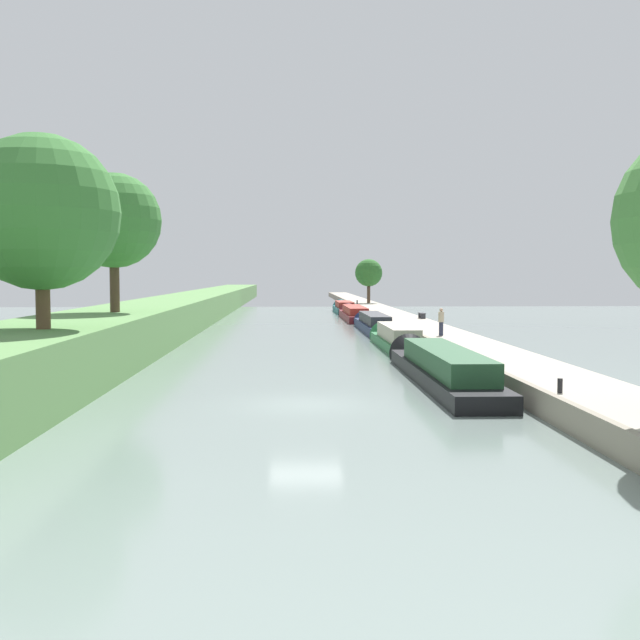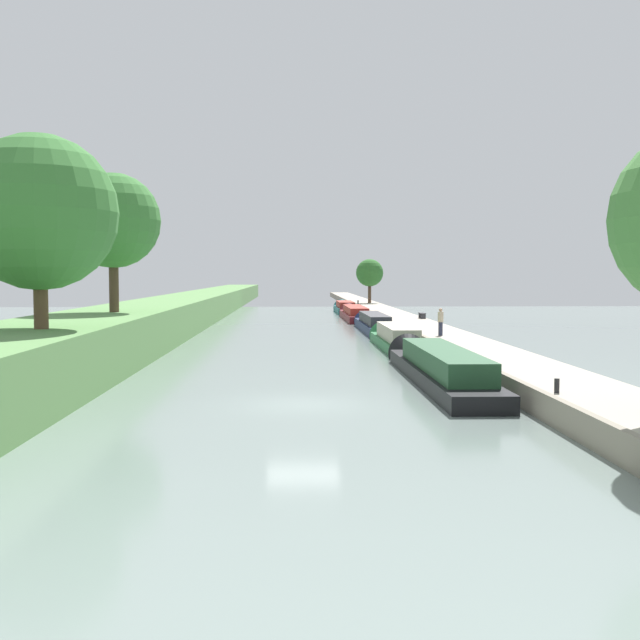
{
  "view_description": "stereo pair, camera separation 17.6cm",
  "coord_description": "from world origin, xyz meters",
  "px_view_note": "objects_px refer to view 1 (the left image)",
  "views": [
    {
      "loc": [
        -0.51,
        -25.95,
        4.47
      ],
      "look_at": [
        1.72,
        32.01,
        1.0
      ],
      "focal_mm": 42.61,
      "sensor_mm": 36.0,
      "label": 1
    },
    {
      "loc": [
        -0.34,
        -25.95,
        4.47
      ],
      "look_at": [
        1.72,
        32.01,
        1.0
      ],
      "focal_mm": 42.61,
      "sensor_mm": 36.0,
      "label": 2
    }
  ],
  "objects_px": {
    "mooring_bollard_near": "(560,386)",
    "mooring_bollard_far": "(357,302)",
    "narrowboat_green": "(395,338)",
    "narrowboat_maroon": "(353,314)",
    "narrowboat_teal": "(344,308)",
    "park_bench": "(422,314)",
    "person_walking": "(441,321)",
    "narrowboat_navy": "(372,323)",
    "narrowboat_black": "(438,366)"
  },
  "relations": [
    {
      "from": "mooring_bollard_near",
      "to": "mooring_bollard_far",
      "type": "height_order",
      "value": "same"
    },
    {
      "from": "narrowboat_green",
      "to": "narrowboat_maroon",
      "type": "bearing_deg",
      "value": 90.15
    },
    {
      "from": "narrowboat_teal",
      "to": "park_bench",
      "type": "distance_m",
      "value": 27.47
    },
    {
      "from": "person_walking",
      "to": "park_bench",
      "type": "distance_m",
      "value": 17.94
    },
    {
      "from": "mooring_bollard_far",
      "to": "mooring_bollard_near",
      "type": "bearing_deg",
      "value": -90.0
    },
    {
      "from": "narrowboat_navy",
      "to": "person_walking",
      "type": "height_order",
      "value": "person_walking"
    },
    {
      "from": "narrowboat_navy",
      "to": "park_bench",
      "type": "distance_m",
      "value": 5.22
    },
    {
      "from": "narrowboat_navy",
      "to": "narrowboat_teal",
      "type": "relative_size",
      "value": 1.26
    },
    {
      "from": "narrowboat_black",
      "to": "narrowboat_navy",
      "type": "distance_m",
      "value": 28.39
    },
    {
      "from": "person_walking",
      "to": "park_bench",
      "type": "xyz_separation_m",
      "value": [
        1.94,
        17.83,
        -0.53
      ]
    },
    {
      "from": "narrowboat_teal",
      "to": "mooring_bollard_far",
      "type": "height_order",
      "value": "narrowboat_teal"
    },
    {
      "from": "narrowboat_black",
      "to": "park_bench",
      "type": "height_order",
      "value": "narrowboat_black"
    },
    {
      "from": "park_bench",
      "to": "narrowboat_black",
      "type": "bearing_deg",
      "value": -98.6
    },
    {
      "from": "person_walking",
      "to": "narrowboat_navy",
      "type": "bearing_deg",
      "value": 99.35
    },
    {
      "from": "mooring_bollard_far",
      "to": "narrowboat_maroon",
      "type": "bearing_deg",
      "value": -96.11
    },
    {
      "from": "park_bench",
      "to": "mooring_bollard_near",
      "type": "bearing_deg",
      "value": -93.77
    },
    {
      "from": "mooring_bollard_far",
      "to": "park_bench",
      "type": "relative_size",
      "value": 0.3
    },
    {
      "from": "narrowboat_teal",
      "to": "park_bench",
      "type": "xyz_separation_m",
      "value": [
        4.67,
        -27.06,
        0.63
      ]
    },
    {
      "from": "narrowboat_navy",
      "to": "narrowboat_teal",
      "type": "height_order",
      "value": "narrowboat_navy"
    },
    {
      "from": "mooring_bollard_near",
      "to": "mooring_bollard_far",
      "type": "bearing_deg",
      "value": 90.0
    },
    {
      "from": "narrowboat_green",
      "to": "mooring_bollard_near",
      "type": "bearing_deg",
      "value": -85.23
    },
    {
      "from": "person_walking",
      "to": "narrowboat_black",
      "type": "bearing_deg",
      "value": -101.77
    },
    {
      "from": "narrowboat_teal",
      "to": "mooring_bollard_near",
      "type": "bearing_deg",
      "value": -88.26
    },
    {
      "from": "narrowboat_teal",
      "to": "narrowboat_maroon",
      "type": "bearing_deg",
      "value": -89.89
    },
    {
      "from": "narrowboat_black",
      "to": "mooring_bollard_near",
      "type": "relative_size",
      "value": 36.33
    },
    {
      "from": "narrowboat_navy",
      "to": "person_walking",
      "type": "bearing_deg",
      "value": -80.65
    },
    {
      "from": "narrowboat_green",
      "to": "person_walking",
      "type": "height_order",
      "value": "person_walking"
    },
    {
      "from": "narrowboat_black",
      "to": "mooring_bollard_far",
      "type": "distance_m",
      "value": 63.06
    },
    {
      "from": "narrowboat_navy",
      "to": "mooring_bollard_far",
      "type": "distance_m",
      "value": 34.68
    },
    {
      "from": "narrowboat_black",
      "to": "person_walking",
      "type": "relative_size",
      "value": 9.85
    },
    {
      "from": "park_bench",
      "to": "narrowboat_navy",
      "type": "bearing_deg",
      "value": -148.78
    },
    {
      "from": "narrowboat_green",
      "to": "narrowboat_navy",
      "type": "height_order",
      "value": "narrowboat_green"
    },
    {
      "from": "narrowboat_maroon",
      "to": "mooring_bollard_far",
      "type": "height_order",
      "value": "narrowboat_maroon"
    },
    {
      "from": "narrowboat_black",
      "to": "narrowboat_teal",
      "type": "relative_size",
      "value": 1.4
    },
    {
      "from": "person_walking",
      "to": "mooring_bollard_far",
      "type": "height_order",
      "value": "person_walking"
    },
    {
      "from": "narrowboat_teal",
      "to": "park_bench",
      "type": "relative_size",
      "value": 7.8
    },
    {
      "from": "mooring_bollard_near",
      "to": "park_bench",
      "type": "height_order",
      "value": "park_bench"
    },
    {
      "from": "person_walking",
      "to": "mooring_bollard_near",
      "type": "bearing_deg",
      "value": -91.79
    },
    {
      "from": "narrowboat_maroon",
      "to": "narrowboat_green",
      "type": "bearing_deg",
      "value": -89.85
    },
    {
      "from": "narrowboat_green",
      "to": "narrowboat_navy",
      "type": "xyz_separation_m",
      "value": [
        0.13,
        14.06,
        0.01
      ]
    },
    {
      "from": "narrowboat_navy",
      "to": "mooring_bollard_near",
      "type": "xyz_separation_m",
      "value": [
        1.8,
        -37.2,
        0.46
      ]
    },
    {
      "from": "mooring_bollard_far",
      "to": "person_walking",
      "type": "bearing_deg",
      "value": -89.21
    },
    {
      "from": "narrowboat_navy",
      "to": "park_bench",
      "type": "bearing_deg",
      "value": 31.22
    },
    {
      "from": "narrowboat_green",
      "to": "narrowboat_maroon",
      "type": "xyz_separation_m",
      "value": [
        -0.08,
        29.9,
        -0.03
      ]
    },
    {
      "from": "narrowboat_black",
      "to": "narrowboat_green",
      "type": "distance_m",
      "value": 14.33
    },
    {
      "from": "narrowboat_black",
      "to": "person_walking",
      "type": "xyz_separation_m",
      "value": [
        2.76,
        13.24,
        1.09
      ]
    },
    {
      "from": "mooring_bollard_near",
      "to": "park_bench",
      "type": "relative_size",
      "value": 0.3
    },
    {
      "from": "mooring_bollard_far",
      "to": "park_bench",
      "type": "bearing_deg",
      "value": -85.29
    },
    {
      "from": "narrowboat_navy",
      "to": "mooring_bollard_near",
      "type": "height_order",
      "value": "narrowboat_navy"
    },
    {
      "from": "narrowboat_green",
      "to": "narrowboat_teal",
      "type": "xyz_separation_m",
      "value": [
        -0.11,
        43.81,
        -0.04
      ]
    }
  ]
}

